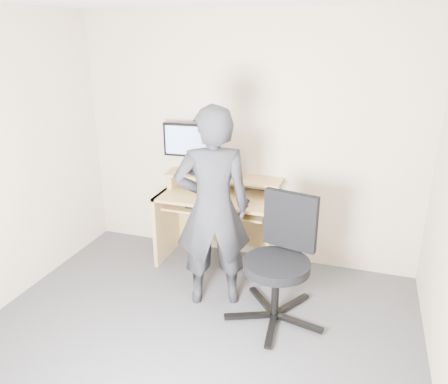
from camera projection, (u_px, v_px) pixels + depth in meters
The scene contains 13 objects.
ground at pixel (181, 358), 3.25m from camera, with size 3.50×3.50×0.00m, color #4A4A4E.
back_wall at pixel (247, 141), 4.38m from camera, with size 3.50×0.02×2.50m, color beige.
desk at pixel (221, 211), 4.48m from camera, with size 1.20×0.60×0.91m.
monitor at pixel (189, 143), 4.44m from camera, with size 0.54×0.15×0.51m.
external_drive at pixel (228, 167), 4.37m from camera, with size 0.07×0.13×0.20m, color black.
travel_mug at pixel (233, 169), 4.35m from camera, with size 0.08×0.08×0.18m, color silver.
smartphone at pixel (239, 178), 4.36m from camera, with size 0.07×0.13×0.01m, color black.
charger at pixel (193, 173), 4.44m from camera, with size 0.04×0.04×0.04m, color black.
headphones at pixel (207, 172), 4.52m from camera, with size 0.16×0.16×0.02m, color silver.
keyboard at pixel (210, 206), 4.31m from camera, with size 0.46×0.18×0.03m, color black.
mouse at pixel (245, 201), 4.16m from camera, with size 0.10×0.06×0.04m, color black.
office_chair at pixel (281, 255), 3.57m from camera, with size 0.82×0.80×1.04m.
person at pixel (213, 209), 3.67m from camera, with size 0.64×0.42×1.77m, color black.
Camera 1 is at (1.12, -2.39, 2.28)m, focal length 35.00 mm.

